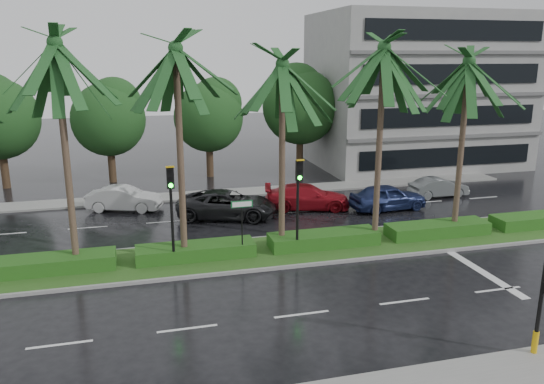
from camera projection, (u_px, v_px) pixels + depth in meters
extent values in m
plane|color=black|center=(267.00, 262.00, 23.32)|extent=(120.00, 120.00, 0.00)
cube|color=gray|center=(222.00, 194.00, 34.54)|extent=(40.00, 2.00, 0.12)
cube|color=gray|center=(262.00, 253.00, 24.24)|extent=(36.00, 4.00, 0.14)
cube|color=#2F521B|center=(262.00, 251.00, 24.22)|extent=(35.60, 3.70, 0.02)
cube|color=#1D4B15|center=(51.00, 264.00, 21.94)|extent=(5.20, 1.40, 0.60)
cube|color=#1D4B15|center=(196.00, 251.00, 23.41)|extent=(5.20, 1.40, 0.60)
cube|color=#1D4B15|center=(324.00, 239.00, 24.87)|extent=(5.20, 1.40, 0.60)
cube|color=#1D4B15|center=(437.00, 229.00, 26.34)|extent=(5.20, 1.40, 0.60)
cube|color=#1D4B15|center=(539.00, 220.00, 27.80)|extent=(5.20, 1.40, 0.60)
cube|color=silver|center=(5.00, 234.00, 26.94)|extent=(2.00, 0.12, 0.01)
cube|color=silver|center=(60.00, 345.00, 16.68)|extent=(2.00, 0.12, 0.01)
cube|color=silver|center=(88.00, 228.00, 27.92)|extent=(2.00, 0.12, 0.01)
cube|color=silver|center=(187.00, 329.00, 17.66)|extent=(2.00, 0.12, 0.01)
cube|color=silver|center=(165.00, 222.00, 28.89)|extent=(2.00, 0.12, 0.01)
cube|color=silver|center=(302.00, 314.00, 18.63)|extent=(2.00, 0.12, 0.01)
cube|color=silver|center=(237.00, 216.00, 29.87)|extent=(2.00, 0.12, 0.01)
cube|color=silver|center=(405.00, 301.00, 19.61)|extent=(2.00, 0.12, 0.01)
cube|color=silver|center=(304.00, 211.00, 30.85)|extent=(2.00, 0.12, 0.01)
cube|color=silver|center=(498.00, 289.00, 20.59)|extent=(2.00, 0.12, 0.01)
cube|color=silver|center=(368.00, 206.00, 31.82)|extent=(2.00, 0.12, 0.01)
cube|color=silver|center=(427.00, 202.00, 32.80)|extent=(2.00, 0.12, 0.01)
cube|color=silver|center=(483.00, 198.00, 33.77)|extent=(2.00, 0.12, 0.01)
cube|color=silver|center=(477.00, 269.00, 22.58)|extent=(0.40, 6.00, 0.01)
cylinder|color=#423326|center=(67.00, 161.00, 21.20)|extent=(0.28, 0.28, 9.16)
cylinder|color=#423326|center=(77.00, 262.00, 22.30)|extent=(0.40, 0.40, 0.44)
cylinder|color=#423326|center=(180.00, 159.00, 22.14)|extent=(0.28, 0.28, 8.96)
cylinder|color=#423326|center=(185.00, 254.00, 23.21)|extent=(0.40, 0.40, 0.44)
cylinder|color=#423326|center=(282.00, 160.00, 23.60)|extent=(0.28, 0.28, 8.31)
cylinder|color=#423326|center=(282.00, 243.00, 24.59)|extent=(0.40, 0.40, 0.44)
cylinder|color=#423326|center=(379.00, 149.00, 24.23)|extent=(0.28, 0.28, 9.03)
cylinder|color=#423326|center=(374.00, 238.00, 25.31)|extent=(0.40, 0.40, 0.44)
cylinder|color=#423326|center=(461.00, 150.00, 25.69)|extent=(0.28, 0.28, 8.42)
cylinder|color=#423326|center=(454.00, 228.00, 26.69)|extent=(0.40, 0.40, 0.44)
cylinder|color=black|center=(541.00, 301.00, 15.61)|extent=(0.12, 0.12, 3.40)
cylinder|color=gold|center=(535.00, 342.00, 15.95)|extent=(0.18, 0.18, 0.70)
cylinder|color=black|center=(172.00, 227.00, 22.25)|extent=(0.12, 0.12, 3.40)
cube|color=black|center=(170.00, 178.00, 21.54)|extent=(0.30, 0.18, 0.90)
cube|color=gold|center=(170.00, 167.00, 21.30)|extent=(0.34, 0.12, 0.06)
cylinder|color=black|center=(170.00, 171.00, 21.37)|extent=(0.18, 0.04, 0.18)
cylinder|color=black|center=(170.00, 178.00, 21.44)|extent=(0.18, 0.04, 0.18)
cylinder|color=#0CE519|center=(171.00, 185.00, 21.52)|extent=(0.18, 0.04, 0.18)
cylinder|color=black|center=(297.00, 217.00, 23.59)|extent=(0.12, 0.12, 3.40)
cube|color=black|center=(299.00, 170.00, 22.88)|extent=(0.30, 0.18, 0.90)
cube|color=gold|center=(300.00, 160.00, 22.65)|extent=(0.34, 0.12, 0.06)
cylinder|color=black|center=(300.00, 164.00, 22.71)|extent=(0.18, 0.04, 0.18)
cylinder|color=black|center=(300.00, 171.00, 22.79)|extent=(0.18, 0.04, 0.18)
cylinder|color=#0CE519|center=(300.00, 178.00, 22.86)|extent=(0.18, 0.04, 0.18)
cylinder|color=black|center=(242.00, 229.00, 23.17)|extent=(0.06, 0.06, 2.60)
cube|color=#0C5926|center=(242.00, 204.00, 22.86)|extent=(0.95, 0.04, 0.30)
cube|color=white|center=(242.00, 204.00, 22.83)|extent=(0.85, 0.01, 0.22)
cylinder|color=#322316|center=(5.00, 169.00, 35.96)|extent=(0.52, 0.52, 2.61)
cylinder|color=#322316|center=(112.00, 165.00, 37.68)|extent=(0.52, 0.52, 2.48)
sphere|color=#1E4018|center=(108.00, 119.00, 36.87)|extent=(5.10, 5.10, 5.10)
sphere|color=#1E4018|center=(107.00, 105.00, 36.90)|extent=(3.83, 3.83, 3.83)
cylinder|color=#322316|center=(210.00, 160.00, 39.39)|extent=(0.52, 0.52, 2.45)
sphere|color=#1E4018|center=(209.00, 117.00, 38.59)|extent=(5.05, 5.05, 5.05)
sphere|color=#1E4018|center=(208.00, 103.00, 38.62)|extent=(3.79, 3.79, 3.79)
cylinder|color=#322316|center=(300.00, 154.00, 41.06)|extent=(0.52, 0.52, 2.79)
sphere|color=#1E4018|center=(300.00, 107.00, 40.15)|extent=(5.74, 5.74, 5.74)
sphere|color=#1E4018|center=(299.00, 91.00, 40.15)|extent=(4.30, 4.30, 4.30)
cylinder|color=#322316|center=(382.00, 153.00, 42.84)|extent=(0.52, 0.52, 2.25)
sphere|color=#1E4018|center=(384.00, 117.00, 42.10)|extent=(4.63, 4.63, 4.63)
sphere|color=#1E4018|center=(383.00, 105.00, 42.15)|extent=(3.48, 3.48, 3.48)
cube|color=gray|center=(416.00, 91.00, 42.81)|extent=(16.00, 10.00, 12.00)
imported|color=#B5B5B5|center=(124.00, 199.00, 30.90)|extent=(2.72, 4.54, 1.41)
imported|color=black|center=(227.00, 204.00, 29.50)|extent=(4.08, 6.02, 1.53)
imported|color=maroon|center=(307.00, 197.00, 31.21)|extent=(3.17, 5.33, 1.45)
imported|color=navy|center=(388.00, 197.00, 30.99)|extent=(2.12, 4.62, 1.54)
imported|color=slate|center=(439.00, 187.00, 33.87)|extent=(1.40, 3.81, 1.25)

